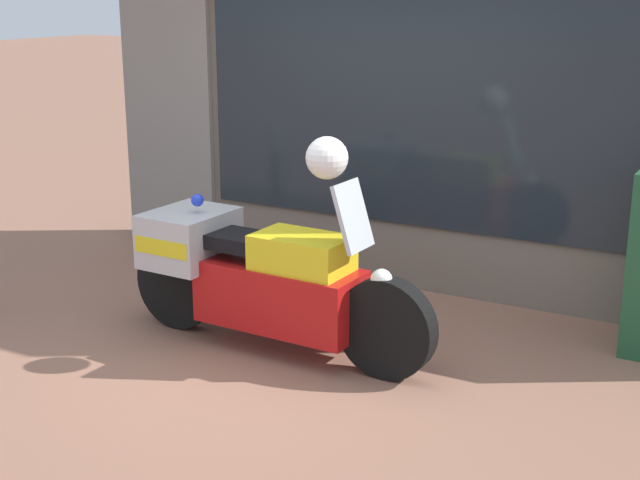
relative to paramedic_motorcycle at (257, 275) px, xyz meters
name	(u,v)px	position (x,y,z in m)	size (l,w,h in m)	color
ground_plane	(279,361)	(0.27, -0.17, -0.52)	(60.00, 60.00, 0.00)	#8E604C
shop_building	(361,47)	(-0.14, 1.83, 1.41)	(5.49, 0.55, 3.84)	#6B6056
window_display	(449,230)	(0.68, 1.86, -0.03)	(4.08, 0.30, 2.02)	slate
paramedic_motorcycle	(257,275)	(0.00, 0.00, 0.00)	(2.36, 0.64, 1.24)	black
white_helmet	(327,158)	(0.56, -0.02, 0.86)	(0.27, 0.27, 0.27)	white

